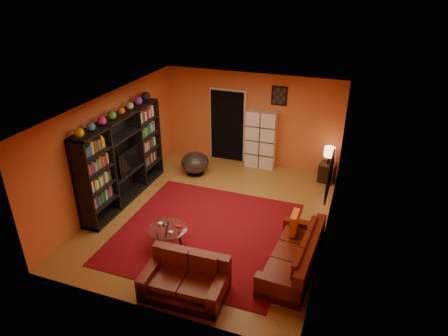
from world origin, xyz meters
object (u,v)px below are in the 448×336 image
(storage_cabinet, at_px, (261,139))
(side_table, at_px, (327,172))
(loveseat, at_px, (186,278))
(coffee_table, at_px, (168,230))
(sofa, at_px, (297,257))
(table_lamp, at_px, (330,152))
(bowl_chair, at_px, (195,163))
(tv, at_px, (127,159))
(entertainment_unit, at_px, (123,159))

(storage_cabinet, bearing_deg, side_table, -8.19)
(loveseat, relative_size, coffee_table, 1.81)
(sofa, xyz_separation_m, table_lamp, (0.11, 3.74, 0.54))
(sofa, height_order, bowl_chair, sofa)
(side_table, relative_size, table_lamp, 1.07)
(coffee_table, height_order, table_lamp, table_lamp)
(tv, bearing_deg, sofa, -106.57)
(coffee_table, height_order, bowl_chair, bowl_chair)
(tv, relative_size, storage_cabinet, 0.60)
(entertainment_unit, bearing_deg, loveseat, -41.63)
(storage_cabinet, relative_size, bowl_chair, 2.16)
(entertainment_unit, bearing_deg, sofa, -15.29)
(loveseat, relative_size, bowl_chair, 1.91)
(loveseat, distance_m, table_lamp, 5.30)
(loveseat, bearing_deg, side_table, -21.84)
(sofa, xyz_separation_m, coffee_table, (-2.58, -0.15, 0.07))
(coffee_table, relative_size, storage_cabinet, 0.49)
(coffee_table, bearing_deg, side_table, 55.38)
(storage_cabinet, xyz_separation_m, table_lamp, (1.89, -0.26, 0.01))
(coffee_table, relative_size, bowl_chair, 1.05)
(entertainment_unit, xyz_separation_m, coffee_table, (1.83, -1.35, -0.69))
(loveseat, bearing_deg, entertainment_unit, 46.45)
(coffee_table, relative_size, table_lamp, 1.71)
(coffee_table, xyz_separation_m, table_lamp, (2.69, 3.89, 0.47))
(side_table, bearing_deg, sofa, -91.70)
(side_table, bearing_deg, tv, -151.31)
(sofa, distance_m, bowl_chair, 4.44)
(tv, distance_m, sofa, 4.60)
(sofa, bearing_deg, tv, 166.80)
(side_table, bearing_deg, loveseat, -109.92)
(loveseat, bearing_deg, storage_cabinet, -0.85)
(loveseat, bearing_deg, tv, 44.86)
(table_lamp, bearing_deg, sofa, -91.70)
(sofa, height_order, loveseat, same)
(loveseat, distance_m, storage_cabinet, 5.25)
(sofa, relative_size, side_table, 4.10)
(entertainment_unit, xyz_separation_m, tv, (0.05, 0.09, -0.05))
(loveseat, height_order, bowl_chair, loveseat)
(bowl_chair, relative_size, table_lamp, 1.62)
(tv, bearing_deg, coffee_table, -129.03)
(sofa, distance_m, loveseat, 2.08)
(side_table, bearing_deg, storage_cabinet, 172.09)
(sofa, bearing_deg, table_lamp, 91.66)
(entertainment_unit, height_order, side_table, entertainment_unit)
(sofa, relative_size, bowl_chair, 2.70)
(entertainment_unit, height_order, loveseat, entertainment_unit)
(coffee_table, bearing_deg, sofa, 3.31)
(sofa, bearing_deg, entertainment_unit, 168.07)
(loveseat, height_order, storage_cabinet, storage_cabinet)
(loveseat, distance_m, side_table, 5.27)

